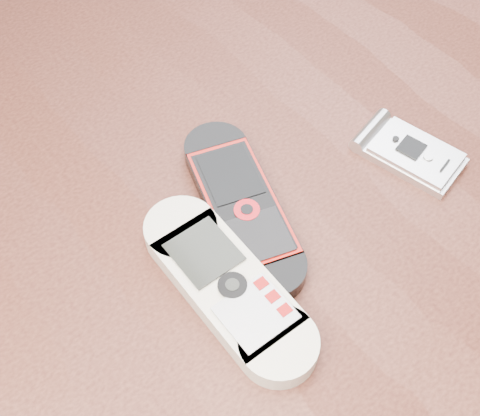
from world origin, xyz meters
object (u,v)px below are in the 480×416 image
(nokia_white, at_px, (227,285))
(motorola_razr, at_px, (413,154))
(table, at_px, (236,283))
(nokia_black_red, at_px, (242,206))

(nokia_white, distance_m, motorola_razr, 0.20)
(table, xyz_separation_m, motorola_razr, (0.15, -0.04, 0.11))
(table, bearing_deg, motorola_razr, -16.37)
(table, relative_size, nokia_white, 6.97)
(table, distance_m, nokia_white, 0.13)
(table, xyz_separation_m, nokia_black_red, (0.01, 0.00, 0.11))
(nokia_white, height_order, nokia_black_red, nokia_white)
(table, height_order, motorola_razr, motorola_razr)
(nokia_white, bearing_deg, motorola_razr, 1.77)
(nokia_black_red, bearing_deg, nokia_white, -119.51)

